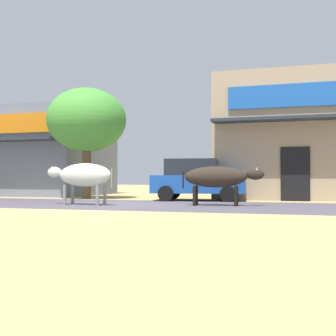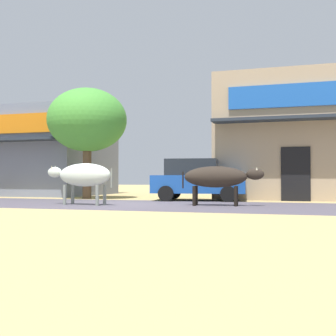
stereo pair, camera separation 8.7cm
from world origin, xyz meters
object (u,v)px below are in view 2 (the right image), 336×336
object	(u,v)px
cow_near_brown	(83,175)
cow_far_dark	(217,177)
roadside_tree	(87,120)
pedestrian_by_shop	(318,176)
parked_hatchback_car	(197,179)

from	to	relation	value
cow_near_brown	cow_far_dark	bearing A→B (deg)	11.54
roadside_tree	cow_far_dark	world-z (taller)	roadside_tree
cow_far_dark	pedestrian_by_shop	xyz separation A→B (m)	(3.16, 4.06, 0.05)
roadside_tree	parked_hatchback_car	size ratio (longest dim) A/B	1.25
roadside_tree	cow_near_brown	distance (m)	5.12
cow_near_brown	pedestrian_by_shop	distance (m)	9.00
cow_near_brown	cow_far_dark	xyz separation A→B (m)	(4.35, 0.89, -0.06)
roadside_tree	cow_far_dark	bearing A→B (deg)	-26.67
roadside_tree	cow_near_brown	bearing A→B (deg)	-64.21
roadside_tree	parked_hatchback_car	bearing A→B (deg)	-1.31
roadside_tree	cow_far_dark	distance (m)	7.49
roadside_tree	cow_far_dark	xyz separation A→B (m)	(6.32, -3.17, -2.47)
roadside_tree	cow_near_brown	world-z (taller)	roadside_tree
roadside_tree	parked_hatchback_car	world-z (taller)	roadside_tree
parked_hatchback_car	pedestrian_by_shop	world-z (taller)	pedestrian_by_shop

